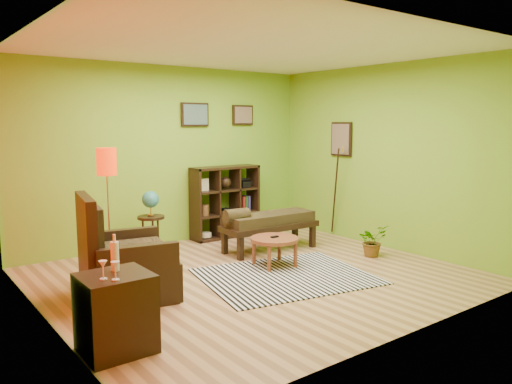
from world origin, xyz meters
TOP-DOWN VIEW (x-y plane):
  - ground at (0.00, 0.00)m, footprint 5.00×5.00m
  - room_shell at (-0.09, 0.01)m, footprint 5.04×4.54m
  - zebra_rug at (0.28, -0.27)m, footprint 2.33×2.01m
  - coffee_table at (0.46, 0.17)m, footprint 0.65×0.65m
  - armchair at (-1.64, 0.25)m, footprint 1.12×1.11m
  - side_cabinet at (-2.20, -0.98)m, footprint 0.57×0.52m
  - floor_lamp at (-1.50, 0.98)m, footprint 0.24×0.24m
  - globe_table at (-0.62, 1.69)m, footprint 0.39×0.39m
  - cube_shelf at (0.91, 2.03)m, footprint 1.20×0.35m
  - bench at (0.89, 0.88)m, footprint 1.54×0.60m
  - potted_plant at (1.92, -0.27)m, footprint 0.46×0.50m

SIDE VIEW (x-z plane):
  - ground at x=0.00m, z-range 0.00..0.00m
  - zebra_rug at x=0.28m, z-range 0.00..0.01m
  - potted_plant at x=1.92m, z-range 0.00..0.36m
  - side_cabinet at x=-2.20m, z-range -0.15..0.83m
  - coffee_table at x=0.46m, z-range 0.13..0.55m
  - armchair at x=-1.64m, z-range -0.23..0.93m
  - bench at x=0.89m, z-range 0.10..0.80m
  - cube_shelf at x=0.91m, z-range 0.00..1.20m
  - globe_table at x=-0.62m, z-range 0.24..1.19m
  - floor_lamp at x=-1.50m, z-range 0.50..2.12m
  - room_shell at x=-0.09m, z-range 0.39..3.21m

